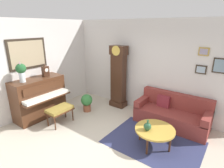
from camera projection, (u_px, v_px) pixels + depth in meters
name	position (u px, v px, depth m)	size (l,w,h in m)	color
ground_plane	(95.00, 148.00, 4.07)	(6.40, 6.00, 0.10)	beige
wall_left	(25.00, 69.00, 5.08)	(0.13, 4.90, 2.80)	silver
wall_back	(146.00, 67.00, 5.45)	(5.30, 0.13, 2.80)	silver
area_rug	(153.00, 142.00, 4.17)	(2.10, 1.50, 0.01)	navy
piano	(40.00, 98.00, 5.21)	(0.87, 1.44, 1.18)	#4C2B19
piano_bench	(60.00, 110.00, 4.87)	(0.42, 0.70, 0.48)	#4C2B19
grandfather_clock	(118.00, 79.00, 5.79)	(0.52, 0.34, 2.03)	#3D2316
couch	(172.00, 114.00, 4.86)	(1.90, 0.80, 0.84)	maroon
coffee_table	(155.00, 130.00, 3.95)	(0.88, 0.88, 0.43)	gold
mantel_clock	(45.00, 71.00, 5.20)	(0.13, 0.18, 0.38)	#3D2316
flower_vase	(21.00, 71.00, 4.62)	(0.26, 0.26, 0.58)	silver
green_jug	(147.00, 126.00, 3.87)	(0.17, 0.17, 0.24)	#234C33
potted_plant	(87.00, 102.00, 5.61)	(0.36, 0.36, 0.56)	#935138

